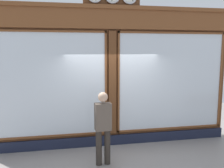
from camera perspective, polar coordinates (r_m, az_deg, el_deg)
shop_facade at (r=6.72m, az=-0.21°, el=1.73°), size 6.85×0.42×4.27m
pedestrian at (r=5.64m, az=-2.10°, el=-9.53°), size 0.38×0.25×1.69m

